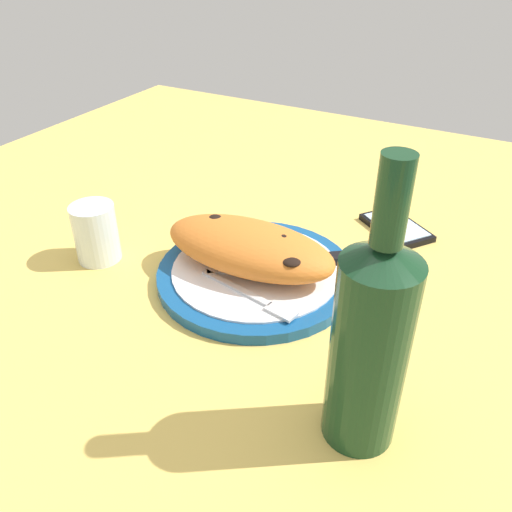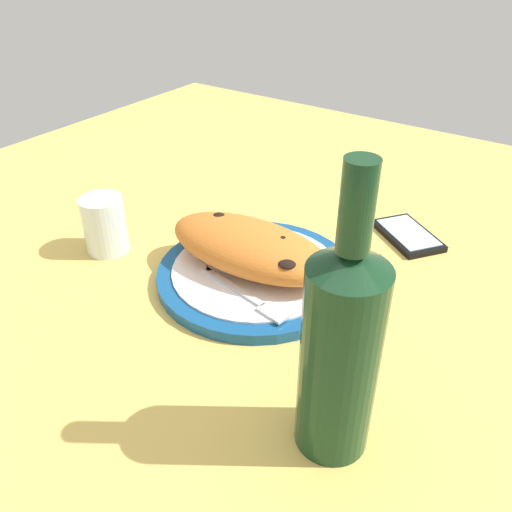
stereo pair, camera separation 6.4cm
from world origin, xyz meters
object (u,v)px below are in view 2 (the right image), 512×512
at_px(knife, 322,264).
at_px(smartphone, 408,235).
at_px(calzone, 251,246).
at_px(fork, 250,298).
at_px(plate, 256,274).
at_px(wine_bottle, 340,350).
at_px(water_glass, 105,228).

relative_size(knife, smartphone, 1.55).
height_order(calzone, fork, calzone).
distance_m(plate, smartphone, 0.27).
relative_size(calzone, wine_bottle, 0.86).
bearing_deg(water_glass, fork, 0.39).
xyz_separation_m(fork, wine_bottle, (0.18, -0.12, 0.10)).
bearing_deg(wine_bottle, calzone, 140.89).
distance_m(calzone, fork, 0.09).
relative_size(calzone, water_glass, 2.89).
height_order(plate, calzone, calzone).
height_order(smartphone, wine_bottle, wine_bottle).
xyz_separation_m(calzone, wine_bottle, (0.23, -0.18, 0.07)).
bearing_deg(plate, knife, 35.95).
height_order(plate, smartphone, plate).
bearing_deg(plate, water_glass, -164.46).
relative_size(smartphone, water_glass, 1.52).
bearing_deg(water_glass, knife, 21.16).
relative_size(plate, water_glass, 3.18).
height_order(fork, smartphone, fork).
bearing_deg(knife, water_glass, -158.84).
xyz_separation_m(water_glass, wine_bottle, (0.45, -0.12, 0.08)).
bearing_deg(wine_bottle, smartphone, 100.80).
relative_size(calzone, knife, 1.23).
height_order(calzone, smartphone, calzone).
xyz_separation_m(knife, smartphone, (0.06, 0.18, -0.02)).
relative_size(water_glass, wine_bottle, 0.30).
bearing_deg(calzone, plate, -16.97).
bearing_deg(calzone, fork, -55.98).
bearing_deg(fork, knife, 70.53).
distance_m(smartphone, water_glass, 0.47).
bearing_deg(knife, smartphone, 71.05).
bearing_deg(smartphone, plate, -120.43).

